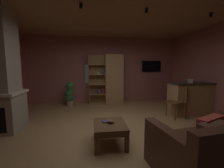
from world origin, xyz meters
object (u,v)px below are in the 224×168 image
kitchen_bar_counter (194,98)px  table_book_0 (106,122)px  dining_chair (178,100)px  potted_floor_plant (70,93)px  bookshelf_cabinet (112,80)px  tissue_box (190,81)px  coffee_table (110,128)px  wall_mounted_tv (151,66)px  table_book_1 (111,121)px  leather_couch (216,152)px

kitchen_bar_counter → table_book_0: kitchen_bar_counter is taller
kitchen_bar_counter → dining_chair: (-0.68, -0.23, 0.03)m
potted_floor_plant → bookshelf_cabinet: bearing=8.9°
bookshelf_cabinet → tissue_box: (2.20, -1.76, 0.08)m
coffee_table → potted_floor_plant: potted_floor_plant is taller
tissue_box → table_book_0: size_ratio=0.86×
coffee_table → wall_mounted_tv: bearing=55.8°
kitchen_bar_counter → table_book_1: size_ratio=13.04×
dining_chair → table_book_1: bearing=-151.7°
coffee_table → table_book_0: table_book_0 is taller
bookshelf_cabinet → table_book_1: bearing=-98.4°
table_book_0 → table_book_1: size_ratio=1.17×
bookshelf_cabinet → dining_chair: bookshelf_cabinet is taller
leather_couch → potted_floor_plant: 4.57m
leather_couch → coffee_table: (-1.35, 0.92, 0.02)m
leather_couch → wall_mounted_tv: size_ratio=2.02×
table_book_0 → coffee_table: bearing=-49.0°
wall_mounted_tv → leather_couch: bearing=-102.2°
leather_couch → coffee_table: size_ratio=2.58×
dining_chair → potted_floor_plant: potted_floor_plant is taller
table_book_0 → wall_mounted_tv: (2.33, 3.28, 1.11)m
kitchen_bar_counter → tissue_box: bearing=-173.0°
tissue_box → table_book_0: 3.10m
table_book_0 → dining_chair: dining_chair is taller
bookshelf_cabinet → wall_mounted_tv: (1.79, 0.21, 0.54)m
table_book_0 → dining_chair: (2.24, 1.10, 0.11)m
bookshelf_cabinet → dining_chair: 2.63m
coffee_table → wall_mounted_tv: wall_mounted_tv is taller
leather_couch → coffee_table: leather_couch is taller
bookshelf_cabinet → table_book_0: bearing=-100.0°
tissue_box → coffee_table: (-2.68, -1.38, -0.73)m
leather_couch → bookshelf_cabinet: bearing=102.1°
tissue_box → wall_mounted_tv: wall_mounted_tv is taller
kitchen_bar_counter → wall_mounted_tv: 2.27m
bookshelf_cabinet → kitchen_bar_counter: 2.98m
bookshelf_cabinet → leather_couch: 4.21m
coffee_table → table_book_1: size_ratio=5.61×
dining_chair → kitchen_bar_counter: bearing=18.4°
tissue_box → potted_floor_plant: 4.18m
kitchen_bar_counter → table_book_0: size_ratio=11.18×
potted_floor_plant → table_book_0: bearing=-68.3°
leather_couch → table_book_0: size_ratio=12.43×
coffee_table → wall_mounted_tv: size_ratio=0.78×
bookshelf_cabinet → coffee_table: 3.24m
leather_couch → dining_chair: size_ratio=1.89×
wall_mounted_tv → tissue_box: bearing=-78.3°
leather_couch → table_book_1: size_ratio=14.49×
kitchen_bar_counter → coffee_table: size_ratio=2.32×
coffee_table → dining_chair: dining_chair is taller
kitchen_bar_counter → table_book_0: (-2.92, -1.33, -0.09)m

